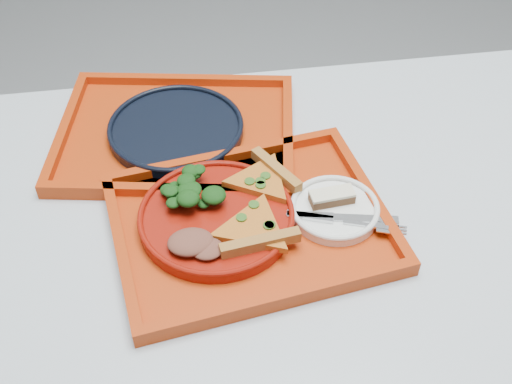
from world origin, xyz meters
TOP-DOWN VIEW (x-y plane):
  - table at (0.00, 0.00)m, footprint 1.60×0.80m
  - tray_main at (-0.18, -0.05)m, footprint 0.50×0.41m
  - tray_far at (-0.29, 0.20)m, footprint 0.51×0.43m
  - dinner_plate at (-0.24, -0.04)m, footprint 0.26×0.26m
  - side_plate at (-0.04, -0.05)m, footprint 0.15×0.15m
  - navy_plate at (-0.29, 0.20)m, footprint 0.26×0.26m
  - pizza_slice_a at (-0.18, -0.09)m, footprint 0.15×0.16m
  - pizza_slice_b at (-0.15, 0.02)m, footprint 0.18×0.17m
  - salad_heap at (-0.27, 0.01)m, footprint 0.10×0.08m
  - meat_portion at (-0.28, -0.11)m, footprint 0.07×0.06m
  - dessert_bar at (-0.04, -0.04)m, footprint 0.08×0.04m
  - knife at (-0.03, -0.08)m, footprint 0.18×0.05m
  - fork at (-0.03, -0.09)m, footprint 0.18×0.08m

SIDE VIEW (x-z plane):
  - table at x=0.00m, z-range 0.30..1.05m
  - tray_main at x=-0.18m, z-range 0.75..0.76m
  - tray_far at x=-0.29m, z-range 0.75..0.76m
  - side_plate at x=-0.04m, z-range 0.76..0.78m
  - navy_plate at x=-0.29m, z-range 0.76..0.78m
  - dinner_plate at x=-0.24m, z-range 0.76..0.78m
  - knife at x=-0.03m, z-range 0.78..0.78m
  - fork at x=-0.03m, z-range 0.78..0.78m
  - dessert_bar at x=-0.04m, z-range 0.78..0.80m
  - pizza_slice_a at x=-0.18m, z-range 0.78..0.80m
  - pizza_slice_b at x=-0.15m, z-range 0.78..0.80m
  - meat_portion at x=-0.28m, z-range 0.78..0.80m
  - salad_heap at x=-0.27m, z-range 0.78..0.83m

